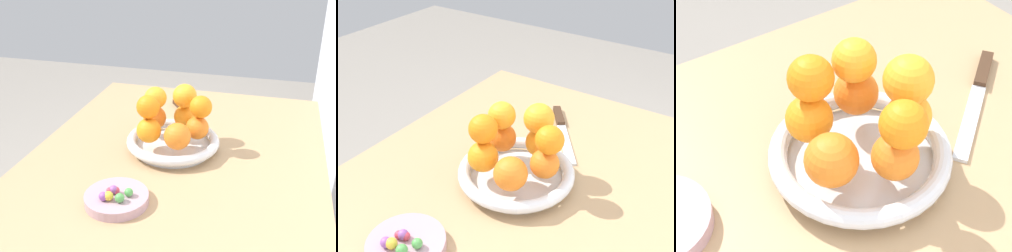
% 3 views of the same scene
% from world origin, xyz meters
% --- Properties ---
extents(dining_table, '(1.10, 0.76, 0.74)m').
position_xyz_m(dining_table, '(0.00, 0.00, 0.65)').
color(dining_table, tan).
rests_on(dining_table, ground_plane).
extents(fruit_bowl, '(0.25, 0.25, 0.04)m').
position_xyz_m(fruit_bowl, '(-0.08, -0.02, 0.76)').
color(fruit_bowl, silver).
rests_on(fruit_bowl, dining_table).
extents(candy_dish, '(0.14, 0.14, 0.02)m').
position_xyz_m(candy_dish, '(0.19, -0.07, 0.75)').
color(candy_dish, '#B28C99').
rests_on(candy_dish, dining_table).
extents(orange_0, '(0.06, 0.06, 0.06)m').
position_xyz_m(orange_0, '(-0.15, -0.00, 0.81)').
color(orange_0, orange).
rests_on(orange_0, fruit_bowl).
extents(orange_1, '(0.06, 0.06, 0.06)m').
position_xyz_m(orange_1, '(-0.12, -0.08, 0.81)').
color(orange_1, orange).
rests_on(orange_1, fruit_bowl).
extents(orange_2, '(0.06, 0.06, 0.06)m').
position_xyz_m(orange_2, '(-0.03, -0.07, 0.81)').
color(orange_2, orange).
rests_on(orange_2, fruit_bowl).
extents(orange_3, '(0.07, 0.07, 0.07)m').
position_xyz_m(orange_3, '(-0.02, 0.01, 0.81)').
color(orange_3, orange).
rests_on(orange_3, fruit_bowl).
extents(orange_4, '(0.06, 0.06, 0.06)m').
position_xyz_m(orange_4, '(-0.09, 0.05, 0.81)').
color(orange_4, orange).
rests_on(orange_4, fruit_bowl).
extents(orange_5, '(0.06, 0.06, 0.06)m').
position_xyz_m(orange_5, '(-0.09, 0.05, 0.87)').
color(orange_5, orange).
rests_on(orange_5, orange_4).
extents(orange_6, '(0.07, 0.07, 0.07)m').
position_xyz_m(orange_6, '(-0.14, 0.00, 0.87)').
color(orange_6, orange).
rests_on(orange_6, orange_0).
extents(orange_7, '(0.06, 0.06, 0.06)m').
position_xyz_m(orange_7, '(-0.04, -0.07, 0.87)').
color(orange_7, orange).
rests_on(orange_7, orange_2).
extents(orange_8, '(0.06, 0.06, 0.06)m').
position_xyz_m(orange_8, '(-0.11, -0.07, 0.87)').
color(orange_8, orange).
rests_on(orange_8, orange_1).
extents(candy_ball_0, '(0.02, 0.02, 0.02)m').
position_xyz_m(candy_ball_0, '(0.21, -0.06, 0.77)').
color(candy_ball_0, '#4C9947').
rests_on(candy_ball_0, candy_dish).
extents(candy_ball_1, '(0.02, 0.02, 0.02)m').
position_xyz_m(candy_ball_1, '(0.19, -0.04, 0.77)').
color(candy_ball_1, '#4C9947').
rests_on(candy_ball_1, candy_dish).
extents(candy_ball_2, '(0.02, 0.02, 0.02)m').
position_xyz_m(candy_ball_2, '(0.22, -0.09, 0.77)').
color(candy_ball_2, '#8C4C99').
rests_on(candy_ball_2, candy_dish).
extents(candy_ball_3, '(0.02, 0.02, 0.02)m').
position_xyz_m(candy_ball_3, '(0.19, -0.09, 0.77)').
color(candy_ball_3, '#C6384C').
rests_on(candy_ball_3, candy_dish).
extents(candy_ball_4, '(0.02, 0.02, 0.02)m').
position_xyz_m(candy_ball_4, '(0.21, -0.08, 0.77)').
color(candy_ball_4, gold).
rests_on(candy_ball_4, candy_dish).
extents(candy_ball_5, '(0.02, 0.02, 0.02)m').
position_xyz_m(candy_ball_5, '(0.19, -0.08, 0.77)').
color(candy_ball_5, '#8C4C99').
rests_on(candy_ball_5, candy_dish).
extents(candy_ball_6, '(0.02, 0.02, 0.02)m').
position_xyz_m(candy_ball_6, '(0.19, -0.07, 0.77)').
color(candy_ball_6, '#C6384C').
rests_on(candy_ball_6, candy_dish).
extents(knife, '(0.22, 0.17, 0.01)m').
position_xyz_m(knife, '(-0.32, -0.03, 0.75)').
color(knife, '#3F2819').
rests_on(knife, dining_table).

